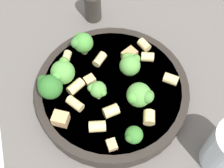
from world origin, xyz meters
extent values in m
plane|color=#5B5651|center=(0.00, 0.00, 0.00)|extent=(2.00, 2.00, 0.00)
cylinder|color=#28231E|center=(0.00, 0.00, 0.01)|extent=(0.25, 0.25, 0.03)
cylinder|color=beige|center=(0.00, 0.00, 0.03)|extent=(0.23, 0.23, 0.01)
torus|color=#28231E|center=(0.00, 0.00, 0.03)|extent=(0.25, 0.25, 0.00)
cylinder|color=#84AD60|center=(-0.02, -0.03, 0.04)|extent=(0.01, 0.01, 0.01)
sphere|color=#569942|center=(-0.02, -0.03, 0.05)|extent=(0.03, 0.03, 0.03)
sphere|color=#4D8839|center=(-0.03, -0.04, 0.06)|extent=(0.01, 0.01, 0.01)
sphere|color=#599441|center=(-0.02, -0.05, 0.06)|extent=(0.01, 0.01, 0.01)
sphere|color=#5A8E39|center=(-0.02, -0.04, 0.06)|extent=(0.02, 0.02, 0.02)
cylinder|color=#93B766|center=(-0.05, 0.02, 0.03)|extent=(0.01, 0.01, 0.01)
sphere|color=#569942|center=(-0.05, 0.02, 0.05)|extent=(0.04, 0.04, 0.04)
sphere|color=#519F3D|center=(-0.04, 0.03, 0.06)|extent=(0.02, 0.02, 0.02)
sphere|color=#4A873B|center=(-0.06, 0.02, 0.06)|extent=(0.02, 0.02, 0.02)
sphere|color=#549139|center=(-0.06, 0.02, 0.05)|extent=(0.02, 0.02, 0.02)
cylinder|color=#93B766|center=(0.06, -0.06, 0.04)|extent=(0.01, 0.01, 0.02)
sphere|color=#478E38|center=(0.06, -0.06, 0.06)|extent=(0.03, 0.03, 0.03)
sphere|color=#408E31|center=(0.07, -0.07, 0.06)|extent=(0.01, 0.01, 0.01)
sphere|color=#3C8136|center=(0.07, -0.06, 0.06)|extent=(0.01, 0.01, 0.01)
sphere|color=#3F7C36|center=(0.07, -0.05, 0.06)|extent=(0.02, 0.02, 0.02)
cylinder|color=#84AD60|center=(0.08, 0.00, 0.04)|extent=(0.01, 0.01, 0.01)
sphere|color=#569942|center=(0.08, 0.00, 0.05)|extent=(0.04, 0.04, 0.04)
sphere|color=#558E39|center=(0.08, -0.01, 0.06)|extent=(0.02, 0.02, 0.02)
sphere|color=#519A40|center=(0.08, 0.01, 0.06)|extent=(0.02, 0.02, 0.02)
cylinder|color=#93B766|center=(0.09, 0.03, 0.04)|extent=(0.01, 0.01, 0.01)
sphere|color=#2D6B28|center=(0.09, 0.03, 0.06)|extent=(0.04, 0.04, 0.04)
sphere|color=#275B23|center=(0.11, 0.02, 0.06)|extent=(0.02, 0.02, 0.02)
sphere|color=#2D6328|center=(0.10, 0.03, 0.06)|extent=(0.02, 0.02, 0.02)
sphere|color=#2E6929|center=(0.09, 0.04, 0.06)|extent=(0.01, 0.01, 0.01)
cylinder|color=#9EC175|center=(0.02, 0.02, 0.04)|extent=(0.01, 0.01, 0.02)
sphere|color=#569942|center=(0.02, 0.02, 0.05)|extent=(0.03, 0.03, 0.03)
sphere|color=#549843|center=(0.03, 0.02, 0.06)|extent=(0.01, 0.01, 0.01)
sphere|color=#589444|center=(0.03, 0.02, 0.06)|extent=(0.01, 0.01, 0.01)
sphere|color=#508F3A|center=(0.01, 0.03, 0.06)|extent=(0.01, 0.01, 0.01)
cylinder|color=#84AD60|center=(-0.05, 0.08, 0.04)|extent=(0.01, 0.01, 0.01)
sphere|color=#387A2D|center=(-0.05, 0.08, 0.05)|extent=(0.03, 0.03, 0.03)
sphere|color=#326927|center=(-0.04, 0.09, 0.06)|extent=(0.01, 0.01, 0.01)
sphere|color=#35722C|center=(-0.04, 0.09, 0.05)|extent=(0.01, 0.01, 0.01)
cylinder|color=#E0C67F|center=(0.01, 0.08, 0.04)|extent=(0.03, 0.02, 0.02)
cylinder|color=#E0C67F|center=(-0.04, -0.09, 0.04)|extent=(0.03, 0.03, 0.02)
cylinder|color=#E0C67F|center=(0.06, 0.01, 0.04)|extent=(0.03, 0.03, 0.02)
cylinder|color=#E0C67F|center=(-0.05, -0.06, 0.04)|extent=(0.02, 0.02, 0.02)
cylinder|color=#E0C67F|center=(-0.09, -0.03, 0.04)|extent=(0.03, 0.02, 0.02)
cylinder|color=#E0C67F|center=(-0.01, 0.05, 0.04)|extent=(0.03, 0.03, 0.02)
cylinder|color=#E0C67F|center=(0.03, -0.05, 0.04)|extent=(0.02, 0.03, 0.01)
cylinder|color=#E0C67F|center=(-0.07, 0.05, 0.04)|extent=(0.02, 0.02, 0.02)
cylinder|color=#E0C67F|center=(0.09, -0.04, 0.04)|extent=(0.01, 0.02, 0.01)
cylinder|color=#E0C67F|center=(0.05, 0.04, 0.04)|extent=(0.03, 0.03, 0.01)
cube|color=tan|center=(-0.02, 0.10, 0.03)|extent=(0.02, 0.02, 0.01)
cube|color=tan|center=(0.04, -0.01, 0.03)|extent=(0.02, 0.02, 0.01)
cube|color=tan|center=(-0.02, -0.06, 0.04)|extent=(0.03, 0.03, 0.02)
cube|color=tan|center=(0.07, 0.07, 0.04)|extent=(0.03, 0.02, 0.02)
cylinder|color=#332D28|center=(0.07, -0.17, 0.03)|extent=(0.03, 0.03, 0.06)
camera|label=1|loc=(-0.04, 0.25, 0.47)|focal=50.00mm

